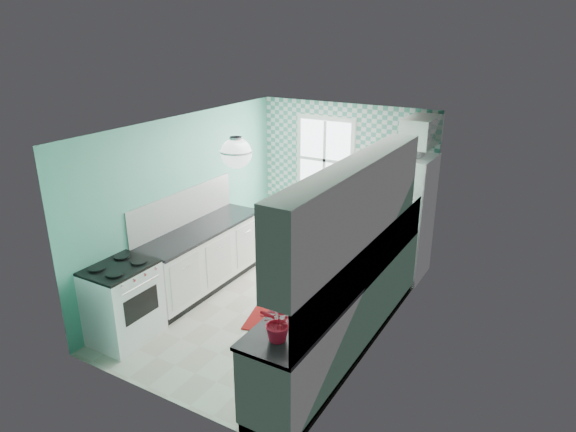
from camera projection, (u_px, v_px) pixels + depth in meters
The scene contains 26 objects.
floor at pixel (276, 306), 7.11m from camera, with size 3.00×4.40×0.02m, color beige.
ceiling at pixel (274, 124), 6.23m from camera, with size 3.00×4.40×0.02m, color white.
wall_back at pixel (345, 180), 8.46m from camera, with size 3.00×0.02×2.50m, color #5BB89E.
wall_front at pixel (154, 293), 4.88m from camera, with size 3.00×0.02×2.50m, color #5BB89E.
wall_left at pixel (186, 202), 7.38m from camera, with size 0.02×4.40×2.50m, color #5BB89E.
wall_right at pixel (386, 244), 5.96m from camera, with size 0.02×4.40×2.50m, color #5BB89E.
accent_wall at pixel (344, 180), 8.44m from camera, with size 3.00×0.01×2.50m, color #51A491.
window at pixel (325, 160), 8.48m from camera, with size 1.04×0.05×1.44m.
backsplash_right at pixel (371, 261), 5.67m from camera, with size 0.02×3.60×0.51m, color white.
backsplash_left at pixel (184, 208), 7.33m from camera, with size 0.02×2.15×0.51m, color white.
upper_cabinets_right at pixel (354, 204), 5.33m from camera, with size 0.33×3.20×0.90m, color white.
upper_cabinet_fridge at pixel (421, 131), 7.19m from camera, with size 0.40×0.74×0.40m, color white.
ceiling_light at pixel (236, 153), 5.65m from camera, with size 0.34×0.34×0.35m.
base_cabinets_right at pixel (344, 313), 6.06m from camera, with size 0.60×3.60×0.90m, color white.
countertop_right at pixel (345, 277), 5.91m from camera, with size 0.63×3.60×0.04m, color black.
base_cabinets_left at pixel (203, 259), 7.46m from camera, with size 0.60×2.15×0.90m, color white.
countertop_left at pixel (201, 229), 7.28m from camera, with size 0.63×2.15×0.04m, color black.
fridge at pixel (401, 216), 7.74m from camera, with size 0.82×0.81×1.88m.
stove at pixel (123, 301), 6.21m from camera, with size 0.64×0.80×0.96m.
sink at pixel (377, 247), 6.67m from camera, with size 0.51×0.43×0.53m.
rug at pixel (281, 312), 6.92m from camera, with size 0.75×1.07×0.02m, color maroon.
dish_towel at pixel (352, 273), 6.97m from camera, with size 0.01×0.22×0.33m, color #5C9B8E.
fruit_bowl at pixel (304, 314), 5.05m from camera, with size 0.29×0.29×0.07m, color white.
potted_plant at pixel (279, 323), 4.62m from camera, with size 0.34×0.29×0.37m, color #A20E09.
soap_bottle at pixel (390, 233), 6.90m from camera, with size 0.08×0.08×0.17m, color #9DB9C1.
microwave at pixel (407, 146), 7.36m from camera, with size 0.48×0.33×0.27m, color silver.
Camera 1 is at (3.27, -5.30, 3.64)m, focal length 32.00 mm.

